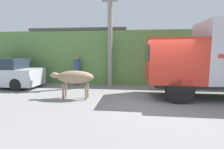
{
  "coord_description": "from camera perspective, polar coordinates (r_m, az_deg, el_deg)",
  "views": [
    {
      "loc": [
        -1.03,
        -7.16,
        2.05
      ],
      "look_at": [
        -1.94,
        0.45,
        1.03
      ],
      "focal_mm": 28.0,
      "sensor_mm": 36.0,
      "label": 1
    }
  ],
  "objects": [
    {
      "name": "pedestrian_on_hill",
      "position": [
        10.92,
        -11.25,
        1.74
      ],
      "size": [
        0.46,
        0.46,
        1.76
      ],
      "rotation": [
        0.0,
        0.0,
        3.54
      ],
      "color": "#38332D",
      "rests_on": "ground_plane"
    },
    {
      "name": "parked_suv",
      "position": [
        11.68,
        -32.09,
        0.26
      ],
      "size": [
        4.31,
        1.7,
        1.66
      ],
      "rotation": [
        0.0,
        0.0,
        -0.01
      ],
      "color": "silver",
      "rests_on": "ground_plane"
    },
    {
      "name": "utility_pole",
      "position": [
        10.35,
        -0.65,
        12.21
      ],
      "size": [
        0.9,
        0.27,
        5.59
      ],
      "color": "gray",
      "rests_on": "ground_plane"
    },
    {
      "name": "hillside_embankment",
      "position": [
        13.76,
        11.16,
        5.78
      ],
      "size": [
        32.0,
        6.18,
        3.31
      ],
      "color": "#608C47",
      "rests_on": "ground_plane"
    },
    {
      "name": "building_backdrop",
      "position": [
        12.46,
        -9.59,
        6.13
      ],
      "size": [
        6.17,
        2.7,
        3.5
      ],
      "color": "#99ADB7",
      "rests_on": "ground_plane"
    },
    {
      "name": "brown_cow",
      "position": [
        7.72,
        -12.23,
        -0.99
      ],
      "size": [
        1.94,
        0.56,
        1.23
      ],
      "rotation": [
        0.0,
        0.0,
        0.12
      ],
      "color": "#9E7F60",
      "rests_on": "ground_plane"
    },
    {
      "name": "ground_plane",
      "position": [
        7.52,
        14.6,
        -8.53
      ],
      "size": [
        60.0,
        60.0,
        0.0
      ],
      "primitive_type": "plane",
      "color": "gray"
    }
  ]
}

